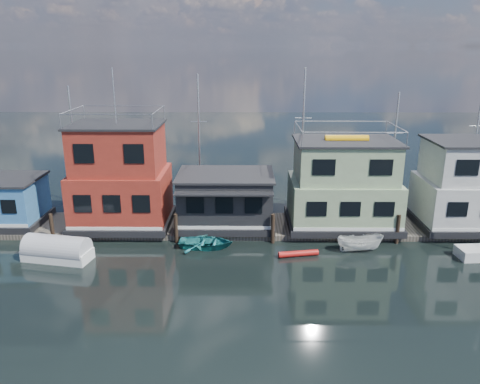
{
  "coord_description": "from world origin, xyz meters",
  "views": [
    {
      "loc": [
        0.9,
        -22.21,
        13.68
      ],
      "look_at": [
        0.61,
        12.0,
        3.0
      ],
      "focal_mm": 35.0,
      "sensor_mm": 36.0,
      "label": 1
    }
  ],
  "objects_px": {
    "tarp_runabout": "(57,250)",
    "dinghy_teal": "(206,242)",
    "red_kayak": "(298,254)",
    "houseboat_white": "(475,186)",
    "houseboat_blue": "(0,201)",
    "houseboat_red": "(121,178)",
    "houseboat_dark": "(226,199)",
    "houseboat_green": "(343,185)",
    "motorboat": "(360,243)"
  },
  "relations": [
    {
      "from": "houseboat_green",
      "to": "tarp_runabout",
      "type": "relative_size",
      "value": 1.78
    },
    {
      "from": "tarp_runabout",
      "to": "motorboat",
      "type": "distance_m",
      "value": 20.59
    },
    {
      "from": "dinghy_teal",
      "to": "houseboat_red",
      "type": "bearing_deg",
      "value": 64.82
    },
    {
      "from": "houseboat_dark",
      "to": "houseboat_green",
      "type": "bearing_deg",
      "value": 0.12
    },
    {
      "from": "red_kayak",
      "to": "houseboat_dark",
      "type": "bearing_deg",
      "value": 125.05
    },
    {
      "from": "houseboat_dark",
      "to": "red_kayak",
      "type": "distance_m",
      "value": 7.54
    },
    {
      "from": "red_kayak",
      "to": "dinghy_teal",
      "type": "bearing_deg",
      "value": 157.33
    },
    {
      "from": "houseboat_red",
      "to": "red_kayak",
      "type": "distance_m",
      "value": 14.61
    },
    {
      "from": "houseboat_green",
      "to": "tarp_runabout",
      "type": "bearing_deg",
      "value": -164.07
    },
    {
      "from": "houseboat_red",
      "to": "red_kayak",
      "type": "xyz_separation_m",
      "value": [
        13.13,
        -5.08,
        -3.9
      ]
    },
    {
      "from": "dinghy_teal",
      "to": "houseboat_green",
      "type": "bearing_deg",
      "value": -66.79
    },
    {
      "from": "houseboat_red",
      "to": "tarp_runabout",
      "type": "xyz_separation_m",
      "value": [
        -3.05,
        -5.73,
        -3.43
      ]
    },
    {
      "from": "houseboat_blue",
      "to": "houseboat_red",
      "type": "height_order",
      "value": "houseboat_red"
    },
    {
      "from": "houseboat_green",
      "to": "houseboat_dark",
      "type": "bearing_deg",
      "value": -179.88
    },
    {
      "from": "houseboat_red",
      "to": "houseboat_dark",
      "type": "height_order",
      "value": "houseboat_red"
    },
    {
      "from": "houseboat_white",
      "to": "motorboat",
      "type": "relative_size",
      "value": 2.63
    },
    {
      "from": "houseboat_blue",
      "to": "motorboat",
      "type": "bearing_deg",
      "value": -8.94
    },
    {
      "from": "houseboat_blue",
      "to": "houseboat_red",
      "type": "bearing_deg",
      "value": 0.0
    },
    {
      "from": "tarp_runabout",
      "to": "houseboat_dark",
      "type": "bearing_deg",
      "value": 38.22
    },
    {
      "from": "houseboat_green",
      "to": "motorboat",
      "type": "height_order",
      "value": "houseboat_green"
    },
    {
      "from": "houseboat_white",
      "to": "dinghy_teal",
      "type": "relative_size",
      "value": 2.18
    },
    {
      "from": "houseboat_red",
      "to": "dinghy_teal",
      "type": "relative_size",
      "value": 3.08
    },
    {
      "from": "houseboat_blue",
      "to": "tarp_runabout",
      "type": "relative_size",
      "value": 1.35
    },
    {
      "from": "houseboat_red",
      "to": "red_kayak",
      "type": "bearing_deg",
      "value": -21.14
    },
    {
      "from": "houseboat_red",
      "to": "houseboat_green",
      "type": "xyz_separation_m",
      "value": [
        17.0,
        0.0,
        -0.55
      ]
    },
    {
      "from": "houseboat_blue",
      "to": "red_kayak",
      "type": "xyz_separation_m",
      "value": [
        22.63,
        -5.08,
        -2.0
      ]
    },
    {
      "from": "red_kayak",
      "to": "tarp_runabout",
      "type": "distance_m",
      "value": 16.2
    },
    {
      "from": "houseboat_dark",
      "to": "tarp_runabout",
      "type": "distance_m",
      "value": 12.56
    },
    {
      "from": "houseboat_blue",
      "to": "motorboat",
      "type": "xyz_separation_m",
      "value": [
        26.98,
        -4.25,
        -1.59
      ]
    },
    {
      "from": "houseboat_dark",
      "to": "dinghy_teal",
      "type": "bearing_deg",
      "value": -109.26
    },
    {
      "from": "red_kayak",
      "to": "motorboat",
      "type": "relative_size",
      "value": 0.87
    },
    {
      "from": "houseboat_red",
      "to": "red_kayak",
      "type": "relative_size",
      "value": 4.28
    },
    {
      "from": "tarp_runabout",
      "to": "motorboat",
      "type": "relative_size",
      "value": 1.48
    },
    {
      "from": "houseboat_dark",
      "to": "houseboat_green",
      "type": "xyz_separation_m",
      "value": [
        9.0,
        0.02,
        1.13
      ]
    },
    {
      "from": "tarp_runabout",
      "to": "motorboat",
      "type": "xyz_separation_m",
      "value": [
        20.54,
        1.48,
        -0.06
      ]
    },
    {
      "from": "houseboat_blue",
      "to": "dinghy_teal",
      "type": "relative_size",
      "value": 1.66
    },
    {
      "from": "tarp_runabout",
      "to": "houseboat_red",
      "type": "bearing_deg",
      "value": 72.85
    },
    {
      "from": "houseboat_blue",
      "to": "houseboat_green",
      "type": "distance_m",
      "value": 26.53
    },
    {
      "from": "motorboat",
      "to": "red_kayak",
      "type": "bearing_deg",
      "value": 99.83
    },
    {
      "from": "tarp_runabout",
      "to": "dinghy_teal",
      "type": "distance_m",
      "value": 9.99
    },
    {
      "from": "houseboat_red",
      "to": "houseboat_green",
      "type": "relative_size",
      "value": 1.41
    },
    {
      "from": "motorboat",
      "to": "houseboat_white",
      "type": "bearing_deg",
      "value": -66.94
    },
    {
      "from": "houseboat_dark",
      "to": "tarp_runabout",
      "type": "bearing_deg",
      "value": -152.7
    },
    {
      "from": "houseboat_blue",
      "to": "houseboat_dark",
      "type": "distance_m",
      "value": 17.5
    },
    {
      "from": "tarp_runabout",
      "to": "red_kayak",
      "type": "bearing_deg",
      "value": 13.21
    },
    {
      "from": "houseboat_blue",
      "to": "motorboat",
      "type": "distance_m",
      "value": 27.36
    },
    {
      "from": "red_kayak",
      "to": "houseboat_white",
      "type": "bearing_deg",
      "value": 9.75
    },
    {
      "from": "houseboat_white",
      "to": "tarp_runabout",
      "type": "distance_m",
      "value": 30.73
    },
    {
      "from": "houseboat_blue",
      "to": "red_kayak",
      "type": "relative_size",
      "value": 2.31
    },
    {
      "from": "houseboat_white",
      "to": "tarp_runabout",
      "type": "bearing_deg",
      "value": -169.21
    }
  ]
}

